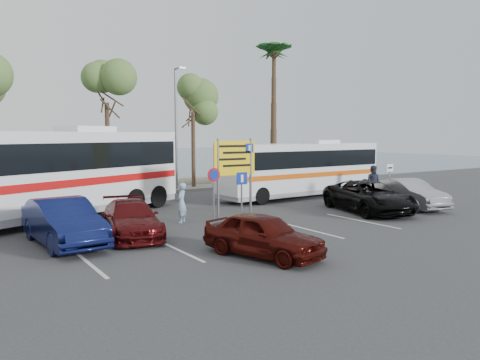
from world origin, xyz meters
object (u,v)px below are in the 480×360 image
direction_sign (235,164)px  car_blue (64,222)px  car_red (263,235)px  pedestrian_far (372,182)px  street_lamp_right (176,122)px  coach_bus_left (49,177)px  pedestrian_near (181,203)px  car_maroon (131,219)px  suv_black (369,197)px  coach_bus_right (301,171)px  car_silver_b (409,194)px

direction_sign → car_blue: bearing=-168.1°
car_red → pedestrian_far: bearing=12.0°
street_lamp_right → coach_bus_left: (-9.50, -7.02, -2.67)m
street_lamp_right → direction_sign: 10.73m
direction_sign → car_blue: 8.39m
street_lamp_right → pedestrian_near: street_lamp_right is taller
car_maroon → suv_black: (11.65, -1.07, 0.09)m
car_red → pedestrian_near: size_ratio=2.33×
coach_bus_right → car_blue: (-14.93, -5.00, -0.81)m
suv_black → coach_bus_left: bearing=171.8°
coach_bus_left → car_silver_b: 17.46m
car_blue → car_red: 6.93m
pedestrian_near → car_red: bearing=42.0°
car_red → pedestrian_far: size_ratio=2.04×
car_red → pedestrian_near: bearing=70.1°
street_lamp_right → direction_sign: size_ratio=2.23×
coach_bus_right → pedestrian_far: size_ratio=5.67×
direction_sign → car_maroon: direction_sign is taller
car_blue → car_red: bearing=-50.3°
car_red → car_silver_b: bearing=0.6°
car_maroon → pedestrian_near: size_ratio=2.65×
direction_sign → coach_bus_right: direction_sign is taller
coach_bus_left → pedestrian_near: bearing=-37.3°
car_blue → suv_black: (14.05, -1.07, -0.03)m
car_maroon → street_lamp_right: bearing=69.0°
pedestrian_near → suv_black: bearing=119.4°
coach_bus_right → car_maroon: (-12.53, -5.00, -0.94)m
suv_black → pedestrian_far: 5.16m
car_maroon → pedestrian_far: 15.81m
coach_bus_right → pedestrian_near: 10.39m
coach_bus_left → pedestrian_far: (17.50, -2.82, -0.95)m
coach_bus_left → pedestrian_near: size_ratio=7.78×
coach_bus_left → coach_bus_right: 14.38m
coach_bus_right → car_maroon: coach_bus_right is taller
car_blue → car_maroon: (2.40, 0.00, -0.13)m
direction_sign → car_maroon: bearing=-163.3°
car_red → suv_black: suv_black is taller
coach_bus_left → coach_bus_right: bearing=0.0°
pedestrian_far → direction_sign: bearing=61.8°
coach_bus_left → pedestrian_far: coach_bus_left is taller
pedestrian_far → coach_bus_left: bearing=49.9°
car_maroon → car_silver_b: (14.39, -1.32, 0.08)m
direction_sign → coach_bus_right: bearing=25.7°
coach_bus_right → car_blue: bearing=-161.5°
coach_bus_right → pedestrian_far: coach_bus_right is taller
car_blue → direction_sign: bearing=7.8°
car_red → car_silver_b: size_ratio=0.89×
car_red → suv_black: 10.05m
car_blue → pedestrian_far: bearing=2.8°
car_red → pedestrian_far: 15.07m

